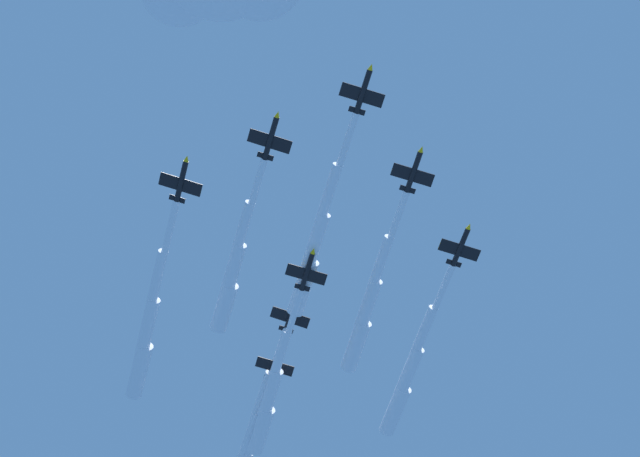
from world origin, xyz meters
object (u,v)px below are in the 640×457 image
object	(u,v)px
jet_starboard_inner	(234,266)
jet_starboard_outer	(252,435)
jet_port_inner	(369,304)
jet_starboard_mid	(148,326)
jet_port_outer	(271,392)
jet_port_mid	(410,371)
jet_lead	(316,241)

from	to	relation	value
jet_starboard_inner	jet_starboard_outer	size ratio (longest dim) A/B	0.87
jet_port_inner	jet_starboard_mid	xyz separation A→B (m)	(35.93, -29.43, -3.28)
jet_starboard_inner	jet_port_outer	distance (m)	32.16
jet_port_mid	jet_starboard_outer	size ratio (longest dim) A/B	0.95
jet_lead	jet_starboard_mid	xyz separation A→B (m)	(18.13, -35.44, -3.05)
jet_lead	jet_starboard_inner	size ratio (longest dim) A/B	1.11
jet_port_inner	jet_starboard_mid	distance (m)	46.57
jet_port_inner	jet_starboard_outer	bearing A→B (deg)	-88.95
jet_lead	jet_port_inner	distance (m)	18.79
jet_port_mid	jet_port_outer	world-z (taller)	jet_port_mid
jet_starboard_inner	jet_port_mid	world-z (taller)	jet_port_mid
jet_starboard_inner	jet_starboard_mid	size ratio (longest dim) A/B	0.86
jet_starboard_mid	jet_port_outer	size ratio (longest dim) A/B	1.09
jet_port_outer	jet_port_inner	bearing A→B (deg)	99.76
jet_lead	jet_port_inner	xyz separation A→B (m)	(-17.80, -6.01, 0.22)
jet_starboard_inner	jet_port_mid	distance (m)	46.15
jet_starboard_mid	jet_port_inner	bearing A→B (deg)	140.68
jet_starboard_inner	jet_starboard_mid	bearing A→B (deg)	-71.68
jet_starboard_mid	jet_starboard_outer	xyz separation A→B (m)	(-35.13, -14.66, 3.84)
jet_port_mid	jet_starboard_outer	xyz separation A→B (m)	(18.24, -35.65, 1.12)
jet_port_mid	jet_port_outer	bearing A→B (deg)	-42.86
jet_starboard_outer	jet_starboard_inner	bearing A→B (deg)	52.71
jet_lead	jet_starboard_mid	bearing A→B (deg)	-62.91
jet_port_inner	jet_starboard_outer	world-z (taller)	jet_starboard_outer
jet_port_outer	jet_starboard_outer	xyz separation A→B (m)	(-4.24, -14.79, 3.20)
jet_lead	jet_starboard_outer	bearing A→B (deg)	-108.74
jet_port_outer	jet_starboard_inner	bearing A→B (deg)	42.71
jet_starboard_inner	jet_port_mid	size ratio (longest dim) A/B	0.92
jet_port_inner	jet_port_outer	world-z (taller)	jet_port_inner
jet_port_inner	jet_lead	bearing A→B (deg)	18.65
jet_port_inner	jet_port_outer	xyz separation A→B (m)	(5.04, -29.31, -2.63)
jet_lead	jet_starboard_outer	world-z (taller)	jet_starboard_outer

